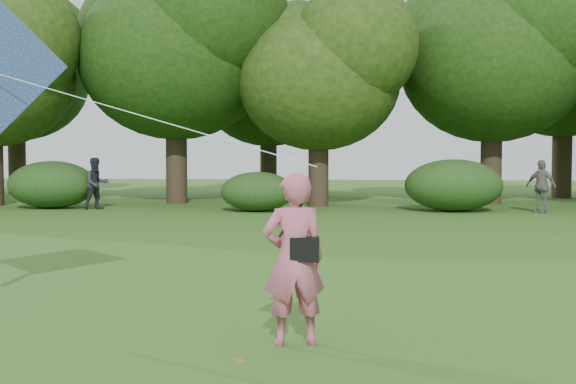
# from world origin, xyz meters

# --- Properties ---
(ground) EXTENTS (100.00, 100.00, 0.00)m
(ground) POSITION_xyz_m (0.00, 0.00, 0.00)
(ground) COLOR #265114
(ground) RESTS_ON ground
(man_kite_flyer) EXTENTS (0.78, 0.62, 1.86)m
(man_kite_flyer) POSITION_xyz_m (-0.92, -0.80, 0.93)
(man_kite_flyer) COLOR #C05A74
(man_kite_flyer) RESTS_ON ground
(bystander_left) EXTENTS (1.18, 1.17, 1.93)m
(bystander_left) POSITION_xyz_m (-10.11, 17.42, 0.96)
(bystander_left) COLOR #252732
(bystander_left) RESTS_ON ground
(bystander_right) EXTENTS (1.13, 1.05, 1.86)m
(bystander_right) POSITION_xyz_m (5.96, 17.57, 0.93)
(bystander_right) COLOR slate
(bystander_right) RESTS_ON ground
(crossbody_bag) EXTENTS (0.43, 0.20, 0.72)m
(crossbody_bag) POSITION_xyz_m (-0.80, -0.83, 1.05)
(crossbody_bag) COLOR black
(crossbody_bag) RESTS_ON ground
(tree_line) EXTENTS (54.70, 15.30, 9.48)m
(tree_line) POSITION_xyz_m (1.67, 22.88, 5.60)
(tree_line) COLOR #3A2D1E
(tree_line) RESTS_ON ground
(shrub_band) EXTENTS (39.15, 3.22, 1.88)m
(shrub_band) POSITION_xyz_m (-0.72, 17.60, 0.86)
(shrub_band) COLOR #264919
(shrub_band) RESTS_ON ground
(fallen_leaves) EXTENTS (9.50, 11.52, 0.01)m
(fallen_leaves) POSITION_xyz_m (1.43, 3.78, 0.01)
(fallen_leaves) COLOR olive
(fallen_leaves) RESTS_ON ground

